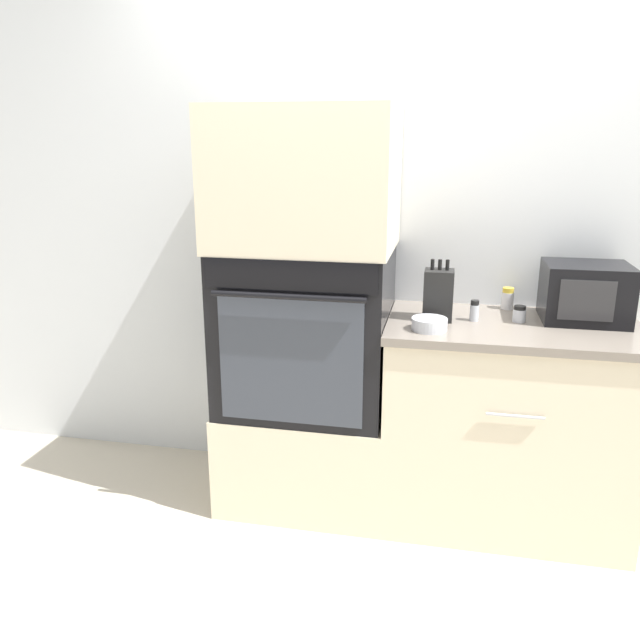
{
  "coord_description": "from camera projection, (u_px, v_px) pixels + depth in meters",
  "views": [
    {
      "loc": [
        0.23,
        -2.32,
        1.65
      ],
      "look_at": [
        -0.3,
        0.21,
        0.91
      ],
      "focal_mm": 35.0,
      "sensor_mm": 36.0,
      "label": 1
    }
  ],
  "objects": [
    {
      "name": "condiment_jar_near",
      "position": [
        508.0,
        299.0,
        2.83
      ],
      "size": [
        0.05,
        0.05,
        0.1
      ],
      "color": "silver",
      "rests_on": "counter_unit"
    },
    {
      "name": "microwave",
      "position": [
        585.0,
        293.0,
        2.63
      ],
      "size": [
        0.34,
        0.29,
        0.24
      ],
      "color": "black",
      "rests_on": "counter_unit"
    },
    {
      "name": "wall_back",
      "position": [
        400.0,
        230.0,
        2.93
      ],
      "size": [
        8.0,
        0.05,
        2.5
      ],
      "color": "silver",
      "rests_on": "ground_plane"
    },
    {
      "name": "ground_plane",
      "position": [
        378.0,
        540.0,
        2.68
      ],
      "size": [
        12.0,
        12.0,
        0.0
      ],
      "primitive_type": "plane",
      "color": "beige"
    },
    {
      "name": "oven_cabinet_upper",
      "position": [
        306.0,
        179.0,
        2.63
      ],
      "size": [
        0.76,
        0.6,
        0.59
      ],
      "color": "beige",
      "rests_on": "wall_oven"
    },
    {
      "name": "oven_cabinet_base",
      "position": [
        307.0,
        449.0,
        2.98
      ],
      "size": [
        0.76,
        0.6,
        0.48
      ],
      "color": "beige",
      "rests_on": "ground_plane"
    },
    {
      "name": "wall_oven",
      "position": [
        306.0,
        328.0,
        2.81
      ],
      "size": [
        0.74,
        0.64,
        0.73
      ],
      "color": "black",
      "rests_on": "oven_cabinet_base"
    },
    {
      "name": "condiment_jar_far",
      "position": [
        474.0,
        311.0,
        2.64
      ],
      "size": [
        0.04,
        0.04,
        0.09
      ],
      "color": "silver",
      "rests_on": "counter_unit"
    },
    {
      "name": "bowl",
      "position": [
        429.0,
        324.0,
        2.52
      ],
      "size": [
        0.14,
        0.14,
        0.05
      ],
      "color": "silver",
      "rests_on": "counter_unit"
    },
    {
      "name": "knife_block",
      "position": [
        438.0,
        295.0,
        2.65
      ],
      "size": [
        0.12,
        0.11,
        0.26
      ],
      "color": "black",
      "rests_on": "counter_unit"
    },
    {
      "name": "counter_unit",
      "position": [
        505.0,
        423.0,
        2.74
      ],
      "size": [
        1.05,
        0.63,
        0.92
      ],
      "color": "beige",
      "rests_on": "ground_plane"
    },
    {
      "name": "condiment_jar_mid",
      "position": [
        519.0,
        314.0,
        2.63
      ],
      "size": [
        0.05,
        0.05,
        0.07
      ],
      "color": "silver",
      "rests_on": "counter_unit"
    }
  ]
}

